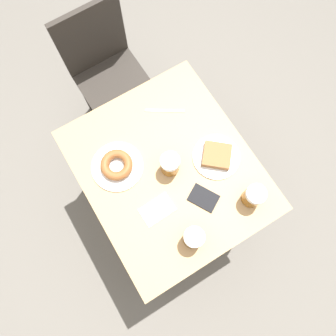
% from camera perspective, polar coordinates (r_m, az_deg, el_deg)
% --- Properties ---
extents(ground_plane, '(8.00, 8.00, 0.00)m').
position_cam_1_polar(ground_plane, '(2.26, -0.00, -5.62)').
color(ground_plane, '#666059').
extents(table, '(0.76, 0.89, 0.77)m').
position_cam_1_polar(table, '(1.58, -0.00, -0.97)').
color(table, tan).
rests_on(table, ground_plane).
extents(chair, '(0.41, 0.41, 0.89)m').
position_cam_1_polar(chair, '(2.08, -11.14, 17.49)').
color(chair, '#2D2823').
rests_on(chair, ground_plane).
extents(plate_with_cake, '(0.22, 0.22, 0.05)m').
position_cam_1_polar(plate_with_cake, '(1.53, 8.45, 2.06)').
color(plate_with_cake, white).
rests_on(plate_with_cake, table).
extents(plate_with_donut, '(0.24, 0.24, 0.05)m').
position_cam_1_polar(plate_with_donut, '(1.51, -8.89, 0.42)').
color(plate_with_donut, white).
rests_on(plate_with_donut, table).
extents(beer_mug_left, '(0.09, 0.09, 0.12)m').
position_cam_1_polar(beer_mug_left, '(1.45, 0.40, 0.58)').
color(beer_mug_left, '#8C5619').
rests_on(beer_mug_left, table).
extents(beer_mug_center, '(0.09, 0.09, 0.12)m').
position_cam_1_polar(beer_mug_center, '(1.47, 14.67, -4.75)').
color(beer_mug_center, '#8C5619').
rests_on(beer_mug_center, table).
extents(beer_mug_right, '(0.09, 0.09, 0.12)m').
position_cam_1_polar(beer_mug_right, '(1.40, 4.45, -12.02)').
color(beer_mug_right, '#8C5619').
rests_on(beer_mug_right, table).
extents(napkin_folded, '(0.15, 0.10, 0.00)m').
position_cam_1_polar(napkin_folded, '(1.47, -1.88, -7.23)').
color(napkin_folded, white).
rests_on(napkin_folded, table).
extents(fork, '(0.17, 0.11, 0.00)m').
position_cam_1_polar(fork, '(1.62, -0.55, 9.96)').
color(fork, silver).
rests_on(fork, table).
extents(passport_near_edge, '(0.14, 0.15, 0.01)m').
position_cam_1_polar(passport_near_edge, '(1.48, 6.21, -5.20)').
color(passport_near_edge, black).
rests_on(passport_near_edge, table).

